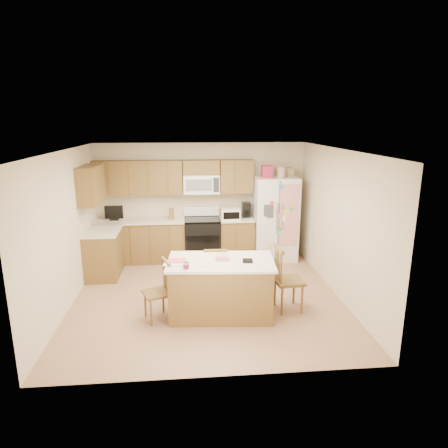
{
  "coord_description": "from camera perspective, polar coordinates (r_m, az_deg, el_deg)",
  "views": [
    {
      "loc": [
        -0.3,
        -6.37,
        2.94
      ],
      "look_at": [
        0.32,
        0.35,
        1.2
      ],
      "focal_mm": 32.0,
      "sensor_mm": 36.0,
      "label": 1
    }
  ],
  "objects": [
    {
      "name": "room_shell",
      "position": [
        6.55,
        -2.53,
        1.23
      ],
      "size": [
        4.6,
        4.6,
        2.52
      ],
      "color": "beige",
      "rests_on": "ground"
    },
    {
      "name": "island",
      "position": [
        6.26,
        -0.48,
        -9.01
      ],
      "size": [
        1.71,
        1.07,
        0.98
      ],
      "color": "olive",
      "rests_on": "ground"
    },
    {
      "name": "windsor_chair_left",
      "position": [
        6.19,
        -9.38,
        -9.58
      ],
      "size": [
        0.5,
        0.51,
        0.93
      ],
      "color": "olive",
      "rests_on": "ground"
    },
    {
      "name": "stove",
      "position": [
        8.67,
        -3.1,
        -2.07
      ],
      "size": [
        0.76,
        0.65,
        1.13
      ],
      "color": "black",
      "rests_on": "ground"
    },
    {
      "name": "ground",
      "position": [
        7.02,
        -2.4,
        -10.29
      ],
      "size": [
        4.5,
        4.5,
        0.0
      ],
      "primitive_type": "plane",
      "color": "#8F684E",
      "rests_on": "ground"
    },
    {
      "name": "refrigerator",
      "position": [
        8.69,
        7.28,
        0.93
      ],
      "size": [
        0.9,
        0.79,
        2.04
      ],
      "color": "white",
      "rests_on": "ground"
    },
    {
      "name": "cabinetry",
      "position": [
        8.44,
        -9.78,
        0.37
      ],
      "size": [
        3.36,
        1.56,
        2.15
      ],
      "color": "olive",
      "rests_on": "ground"
    },
    {
      "name": "windsor_chair_right",
      "position": [
        6.45,
        9.01,
        -7.93
      ],
      "size": [
        0.47,
        0.49,
        1.06
      ],
      "color": "olive",
      "rests_on": "ground"
    },
    {
      "name": "windsor_chair_back",
      "position": [
        6.77,
        -1.2,
        -7.22
      ],
      "size": [
        0.42,
        0.4,
        0.93
      ],
      "color": "olive",
      "rests_on": "ground"
    }
  ]
}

